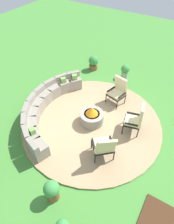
{
  "coord_description": "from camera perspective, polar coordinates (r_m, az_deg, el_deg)",
  "views": [
    {
      "loc": [
        -4.14,
        -2.32,
        5.31
      ],
      "look_at": [
        0.0,
        0.2,
        0.45
      ],
      "focal_mm": 30.86,
      "sensor_mm": 36.0,
      "label": 1
    }
  ],
  "objects": [
    {
      "name": "potted_plant_0",
      "position": [
        9.25,
        11.21,
        11.91
      ],
      "size": [
        0.39,
        0.39,
        0.66
      ],
      "color": "#A89E8E",
      "rests_on": "ground_plane"
    },
    {
      "name": "patio_circle",
      "position": [
        7.1,
        1.38,
        -2.99
      ],
      "size": [
        5.04,
        5.04,
        0.06
      ],
      "primitive_type": "cylinder",
      "color": "tan",
      "rests_on": "ground_plane"
    },
    {
      "name": "curved_stone_bench",
      "position": [
        7.35,
        -11.99,
        1.57
      ],
      "size": [
        4.04,
        2.02,
        0.71
      ],
      "color": "gray",
      "rests_on": "patio_circle"
    },
    {
      "name": "fire_pit",
      "position": [
        6.88,
        1.42,
        -1.32
      ],
      "size": [
        0.85,
        0.85,
        0.7
      ],
      "color": "gray",
      "rests_on": "patio_circle"
    },
    {
      "name": "ground_plane",
      "position": [
        7.12,
        1.38,
        -3.15
      ],
      "size": [
        24.0,
        24.0,
        0.0
      ],
      "primitive_type": "plane",
      "color": "#478C38"
    },
    {
      "name": "potted_plant_4",
      "position": [
        9.7,
        1.93,
        14.51
      ],
      "size": [
        0.47,
        0.47,
        0.71
      ],
      "color": "brown",
      "rests_on": "ground_plane"
    },
    {
      "name": "potted_plant_3",
      "position": [
        5.39,
        -10.35,
        -21.89
      ],
      "size": [
        0.42,
        0.42,
        0.72
      ],
      "color": "brown",
      "rests_on": "ground_plane"
    },
    {
      "name": "lounge_chair_front_right",
      "position": [
        6.58,
        14.26,
        -1.97
      ],
      "size": [
        0.71,
        0.69,
        1.16
      ],
      "rotation": [
        0.0,
        0.0,
        6.53
      ],
      "color": "black",
      "rests_on": "patio_circle"
    },
    {
      "name": "lounge_chair_front_left",
      "position": [
        5.75,
        4.97,
        -10.0
      ],
      "size": [
        0.84,
        0.88,
        1.08
      ],
      "rotation": [
        0.0,
        0.0,
        5.44
      ],
      "color": "black",
      "rests_on": "patio_circle"
    },
    {
      "name": "lounge_chair_back_left",
      "position": [
        7.58,
        9.18,
        6.31
      ],
      "size": [
        0.71,
        0.72,
        1.13
      ],
      "rotation": [
        0.0,
        0.0,
        7.6
      ],
      "color": "black",
      "rests_on": "patio_circle"
    }
  ]
}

